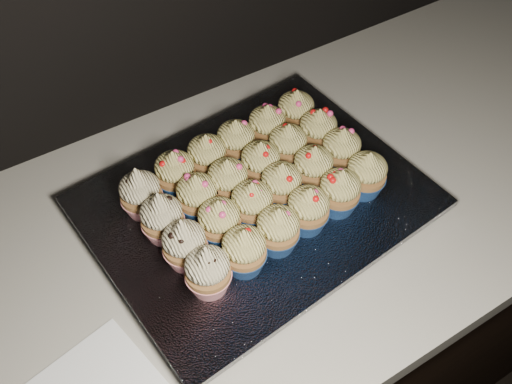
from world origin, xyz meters
TOP-DOWN VIEW (x-y plane):
  - cabinet at (0.00, 1.70)m, footprint 2.40×0.60m
  - worktop at (0.00, 1.70)m, footprint 2.44×0.64m
  - baking_tray at (0.13, 1.70)m, footprint 0.48×0.39m
  - foil_lining at (0.13, 1.70)m, footprint 0.52×0.43m
  - cupcake_0 at (-0.00, 1.60)m, footprint 0.06×0.06m
  - cupcake_1 at (0.05, 1.60)m, footprint 0.06×0.06m
  - cupcake_2 at (0.11, 1.61)m, footprint 0.06×0.06m
  - cupcake_3 at (0.17, 1.62)m, footprint 0.06×0.06m
  - cupcake_4 at (0.23, 1.62)m, footprint 0.06×0.06m
  - cupcake_5 at (0.28, 1.63)m, footprint 0.06×0.06m
  - cupcake_6 at (-0.01, 1.66)m, footprint 0.06×0.06m
  - cupcake_7 at (0.05, 1.66)m, footprint 0.06×0.06m
  - cupcake_8 at (0.11, 1.67)m, footprint 0.06×0.06m
  - cupcake_9 at (0.16, 1.68)m, footprint 0.06×0.06m
  - cupcake_10 at (0.22, 1.68)m, footprint 0.06×0.06m
  - cupcake_11 at (0.28, 1.69)m, footprint 0.06×0.06m
  - cupcake_12 at (-0.02, 1.71)m, footprint 0.06×0.06m
  - cupcake_13 at (0.05, 1.72)m, footprint 0.06×0.06m
  - cupcake_14 at (0.10, 1.72)m, footprint 0.06×0.06m
  - cupcake_15 at (0.16, 1.73)m, footprint 0.06×0.06m
  - cupcake_16 at (0.22, 1.74)m, footprint 0.06×0.06m
  - cupcake_17 at (0.28, 1.74)m, footprint 0.06×0.06m
  - cupcake_18 at (-0.02, 1.77)m, footprint 0.06×0.06m
  - cupcake_19 at (0.04, 1.78)m, footprint 0.06×0.06m
  - cupcake_20 at (0.10, 1.78)m, footprint 0.06×0.06m
  - cupcake_21 at (0.15, 1.79)m, footprint 0.06×0.06m
  - cupcake_22 at (0.21, 1.79)m, footprint 0.06×0.06m
  - cupcake_23 at (0.27, 1.80)m, footprint 0.06×0.06m

SIDE VIEW (x-z plane):
  - cabinet at x=0.00m, z-range 0.00..0.86m
  - worktop at x=0.00m, z-range 0.86..0.90m
  - baking_tray at x=0.13m, z-range 0.90..0.92m
  - foil_lining at x=0.13m, z-range 0.92..0.93m
  - cupcake_1 at x=0.05m, z-range 0.93..1.01m
  - cupcake_2 at x=0.11m, z-range 0.93..1.01m
  - cupcake_3 at x=0.17m, z-range 0.93..1.01m
  - cupcake_4 at x=0.23m, z-range 0.93..1.01m
  - cupcake_5 at x=0.28m, z-range 0.93..1.01m
  - cupcake_7 at x=0.05m, z-range 0.93..1.01m
  - cupcake_8 at x=0.11m, z-range 0.93..1.01m
  - cupcake_9 at x=0.16m, z-range 0.93..1.01m
  - cupcake_10 at x=0.22m, z-range 0.93..1.01m
  - cupcake_11 at x=0.28m, z-range 0.93..1.01m
  - cupcake_13 at x=0.05m, z-range 0.93..1.01m
  - cupcake_14 at x=0.10m, z-range 0.93..1.01m
  - cupcake_15 at x=0.16m, z-range 0.93..1.01m
  - cupcake_16 at x=0.22m, z-range 0.93..1.01m
  - cupcake_17 at x=0.28m, z-range 0.93..1.01m
  - cupcake_19 at x=0.04m, z-range 0.93..1.01m
  - cupcake_20 at x=0.10m, z-range 0.93..1.01m
  - cupcake_21 at x=0.15m, z-range 0.93..1.01m
  - cupcake_22 at x=0.21m, z-range 0.93..1.01m
  - cupcake_23 at x=0.27m, z-range 0.93..1.01m
  - cupcake_0 at x=0.00m, z-range 0.93..1.02m
  - cupcake_6 at x=-0.01m, z-range 0.93..1.02m
  - cupcake_12 at x=-0.02m, z-range 0.93..1.02m
  - cupcake_18 at x=-0.02m, z-range 0.93..1.02m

